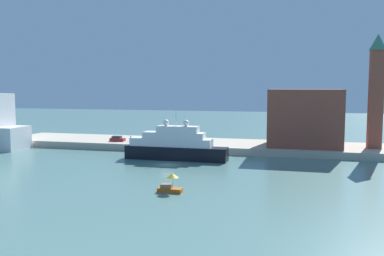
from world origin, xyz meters
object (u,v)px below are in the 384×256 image
person_figure (131,139)px  large_yacht (175,146)px  mooring_bollard (206,145)px  bell_tower (376,87)px  small_motorboat (170,185)px  harbor_building (305,118)px  parked_car (117,139)px

person_figure → large_yacht: bearing=-41.2°
mooring_bollard → bell_tower: bearing=10.7°
large_yacht → person_figure: 23.18m
small_motorboat → harbor_building: harbor_building is taller
parked_car → person_figure: bearing=12.6°
large_yacht → harbor_building: size_ratio=1.33×
harbor_building → person_figure: 47.14m
small_motorboat → person_figure: bearing=120.0°
person_figure → harbor_building: bearing=4.5°
person_figure → mooring_bollard: size_ratio=1.83×
parked_car → person_figure: person_figure is taller
small_motorboat → bell_tower: 62.34m
small_motorboat → person_figure: (-25.56, 44.25, 1.26)m
harbor_building → bell_tower: bearing=-2.0°
harbor_building → parked_car: 50.82m
small_motorboat → harbor_building: 52.87m
harbor_building → bell_tower: size_ratio=0.65×
parked_car → mooring_bollard: parked_car is taller
parked_car → mooring_bollard: size_ratio=4.83×
parked_car → mooring_bollard: (26.23, -3.75, -0.20)m
bell_tower → person_figure: bearing=-177.2°
harbor_building → mooring_bollard: size_ratio=21.08×
small_motorboat → mooring_bollard: small_motorboat is taller
harbor_building → parked_car: harbor_building is taller
small_motorboat → parked_car: size_ratio=0.96×
harbor_building → mooring_bollard: (-23.97, -8.22, -6.78)m
bell_tower → small_motorboat: bearing=-128.4°
bell_tower → mooring_bollard: bearing=-169.3°
harbor_building → parked_car: (-50.20, -4.47, -6.57)m
large_yacht → parked_car: large_yacht is taller
small_motorboat → person_figure: size_ratio=2.54×
bell_tower → person_figure: 64.74m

